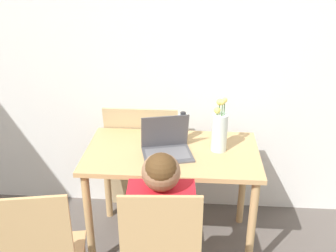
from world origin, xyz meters
The scene contains 7 objects.
wall_back centered at (0.00, 2.23, 1.25)m, with size 6.40×0.05×2.50m.
dining_table centered at (0.08, 1.73, 0.63)m, with size 1.11×0.63×0.73m.
person_seated centered at (0.06, 1.17, 0.65)m, with size 0.37×0.44×1.05m.
laptop centered at (0.04, 1.70, 0.79)m, with size 0.35×0.30×0.24m.
flower_vase centered at (0.37, 1.77, 0.87)m, with size 0.10×0.10×0.36m.
water_bottle centered at (0.14, 1.88, 0.83)m, with size 0.06×0.06×0.21m.
cardboard_panel centered at (-0.17, 2.10, 0.44)m, with size 0.54×0.14×0.89m.
Camera 1 is at (0.22, -0.48, 1.93)m, focal length 42.00 mm.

